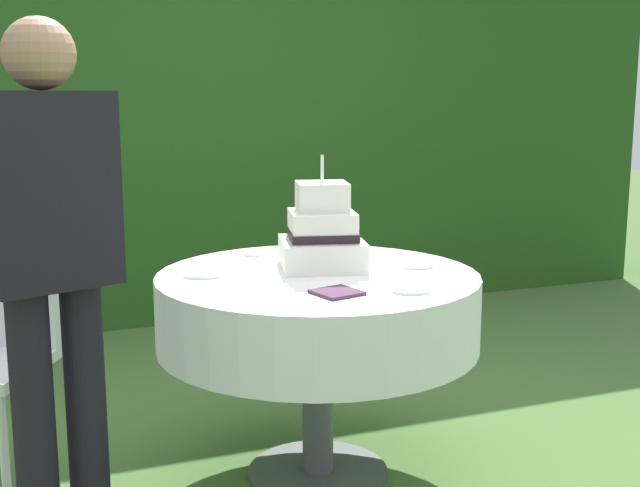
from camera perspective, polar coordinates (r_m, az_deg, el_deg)
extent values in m
plane|color=#476B33|center=(3.15, -0.15, -15.78)|extent=(20.00, 20.00, 0.00)
cube|color=#234C19|center=(5.28, -10.26, 7.92)|extent=(6.72, 0.69, 2.36)
cylinder|color=#4C4C51|center=(3.15, -0.15, -15.62)|extent=(0.52, 0.52, 0.02)
cylinder|color=#4C4C51|center=(3.01, -0.15, -9.51)|extent=(0.11, 0.11, 0.73)
cylinder|color=brown|center=(2.90, -0.15, -2.45)|extent=(1.12, 1.12, 0.03)
cylinder|color=white|center=(2.93, -0.15, -4.61)|extent=(1.15, 1.15, 0.26)
cube|color=white|center=(2.99, 0.15, -0.72)|extent=(0.36, 0.36, 0.11)
cube|color=white|center=(2.97, 0.15, 1.27)|extent=(0.28, 0.28, 0.11)
cube|color=black|center=(2.98, 0.15, 0.63)|extent=(0.29, 0.29, 0.03)
cube|color=white|center=(2.96, 0.15, 3.28)|extent=(0.22, 0.22, 0.11)
sphere|color=#E04C8C|center=(3.11, 1.98, 1.17)|extent=(0.09, 0.09, 0.09)
cylinder|color=silver|center=(2.94, 0.15, 5.25)|extent=(0.01, 0.01, 0.10)
cylinder|color=white|center=(2.66, 6.29, -3.20)|extent=(0.13, 0.13, 0.01)
cylinder|color=white|center=(2.90, -8.15, -2.11)|extent=(0.14, 0.14, 0.01)
cylinder|color=white|center=(3.26, -4.33, -0.66)|extent=(0.13, 0.13, 0.01)
cylinder|color=white|center=(3.04, 6.65, -1.48)|extent=(0.14, 0.14, 0.01)
cube|color=#4C2D47|center=(2.61, 1.19, -3.44)|extent=(0.16, 0.16, 0.01)
cylinder|color=white|center=(2.94, -21.13, -13.72)|extent=(0.03, 0.03, 0.45)
cylinder|color=white|center=(3.20, -18.28, -11.55)|extent=(0.03, 0.03, 0.45)
cube|color=white|center=(3.15, -21.20, -3.19)|extent=(0.37, 0.23, 0.40)
cylinder|color=black|center=(2.57, -19.27, -12.35)|extent=(0.12, 0.12, 0.85)
cylinder|color=black|center=(2.62, -15.94, -11.67)|extent=(0.12, 0.12, 0.85)
cube|color=black|center=(2.42, -18.49, 3.54)|extent=(0.41, 0.31, 0.55)
sphere|color=#A87A5B|center=(2.41, -19.01, 12.43)|extent=(0.20, 0.20, 0.20)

